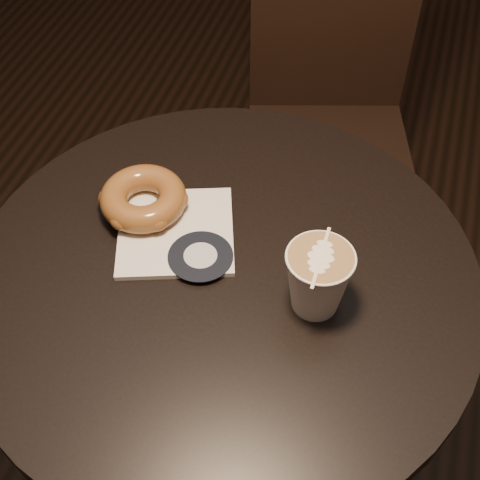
# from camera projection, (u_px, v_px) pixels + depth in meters

# --- Properties ---
(cafe_table) EXTENTS (0.70, 0.70, 0.75)m
(cafe_table) POSITION_uv_depth(u_px,v_px,m) (225.00, 348.00, 1.06)
(cafe_table) COLOR black
(cafe_table) RESTS_ON ground
(chair) EXTENTS (0.46, 0.46, 0.93)m
(chair) POSITION_uv_depth(u_px,v_px,m) (330.00, 93.00, 1.53)
(chair) COLOR black
(chair) RESTS_ON ground
(pastry_bag) EXTENTS (0.21, 0.21, 0.01)m
(pastry_bag) POSITION_uv_depth(u_px,v_px,m) (176.00, 232.00, 0.95)
(pastry_bag) COLOR white
(pastry_bag) RESTS_ON cafe_table
(doughnut) EXTENTS (0.12, 0.12, 0.04)m
(doughnut) POSITION_uv_depth(u_px,v_px,m) (143.00, 198.00, 0.96)
(doughnut) COLOR brown
(doughnut) RESTS_ON pastry_bag
(latte_cup) EXTENTS (0.09, 0.09, 0.10)m
(latte_cup) POSITION_uv_depth(u_px,v_px,m) (318.00, 281.00, 0.83)
(latte_cup) COLOR white
(latte_cup) RESTS_ON cafe_table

